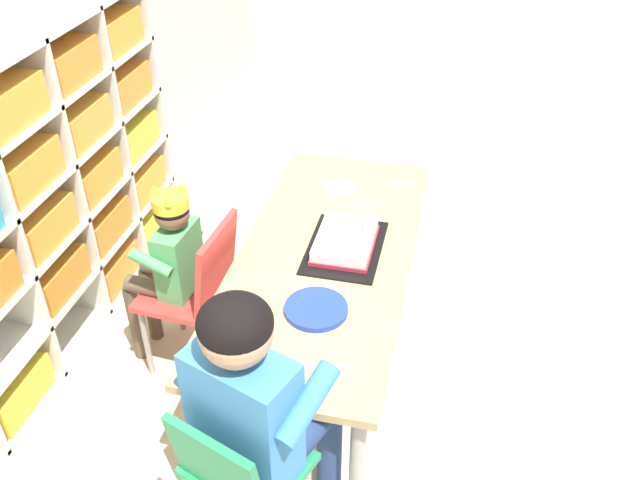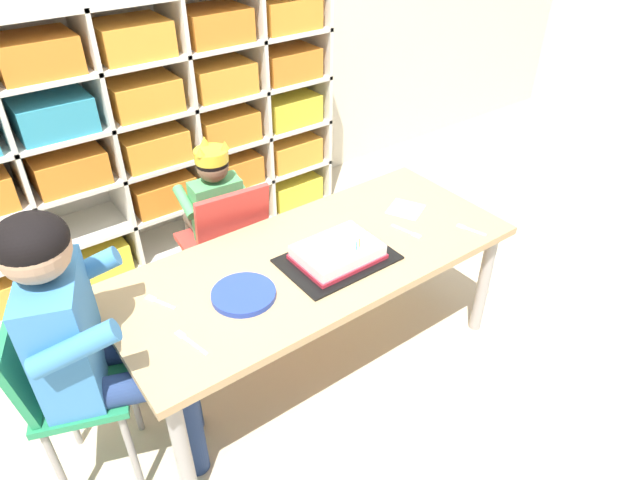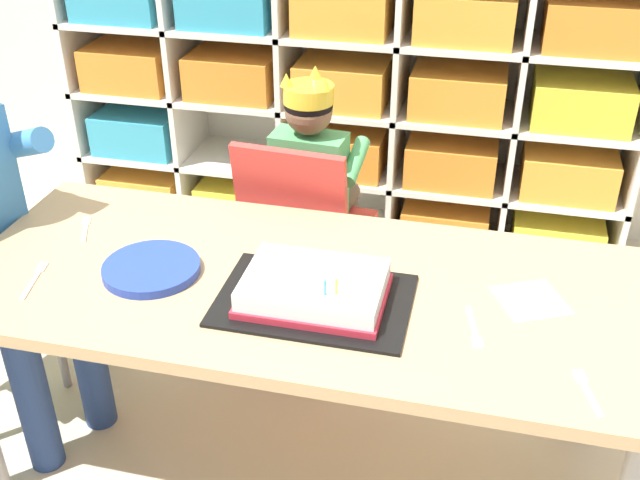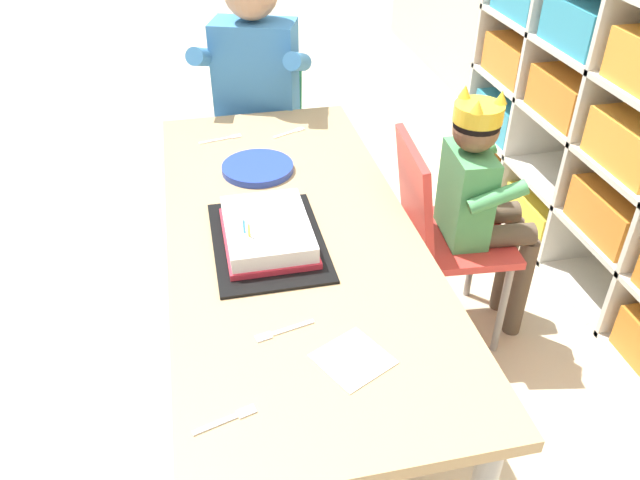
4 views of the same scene
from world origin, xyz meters
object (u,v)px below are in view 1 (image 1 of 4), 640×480
fork_near_child_seat (402,182)px  fork_beside_plate_stack (325,365)px  classroom_chair_adult_side (238,474)px  birthday_cake_on_tray (345,243)px  child_with_crown (168,256)px  paper_plate_stack (316,309)px  fork_scattered_mid_table (253,354)px  activity_table (325,265)px  fork_at_table_front_edge (365,203)px  adult_helper_seated (258,398)px  classroom_chair_blue (198,285)px

fork_near_child_seat → fork_beside_plate_stack: same height
classroom_chair_adult_side → fork_beside_plate_stack: bearing=-95.8°
birthday_cake_on_tray → fork_near_child_seat: 0.57m
classroom_chair_adult_side → child_with_crown: bearing=-35.5°
paper_plate_stack → fork_near_child_seat: bearing=-10.8°
paper_plate_stack → fork_scattered_mid_table: size_ratio=1.87×
fork_near_child_seat → fork_beside_plate_stack: (-1.18, 0.09, 0.00)m
paper_plate_stack → fork_scattered_mid_table: paper_plate_stack is taller
activity_table → fork_at_table_front_edge: (0.39, -0.09, 0.06)m
birthday_cake_on_tray → fork_beside_plate_stack: size_ratio=2.80×
adult_helper_seated → fork_near_child_seat: adult_helper_seated is taller
activity_table → fork_scattered_mid_table: fork_scattered_mid_table is taller
birthday_cake_on_tray → fork_at_table_front_edge: size_ratio=3.04×
classroom_chair_blue → birthday_cake_on_tray: bearing=112.1°
classroom_chair_blue → adult_helper_seated: bearing=38.8°
classroom_chair_blue → fork_beside_plate_stack: (-0.45, -0.61, 0.15)m
birthday_cake_on_tray → paper_plate_stack: bearing=176.3°
paper_plate_stack → fork_beside_plate_stack: (-0.24, -0.09, -0.01)m
classroom_chair_adult_side → adult_helper_seated: size_ratio=0.66×
classroom_chair_adult_side → fork_near_child_seat: 1.56m
adult_helper_seated → fork_near_child_seat: 1.45m
classroom_chair_adult_side → adult_helper_seated: (0.10, -0.04, 0.22)m
fork_near_child_seat → fork_scattered_mid_table: bearing=-121.7°
activity_table → fork_beside_plate_stack: fork_beside_plate_stack is taller
paper_plate_stack → fork_scattered_mid_table: (-0.24, 0.15, -0.01)m
birthday_cake_on_tray → fork_near_child_seat: size_ratio=3.34×
fork_at_table_front_edge → fork_beside_plate_stack: size_ratio=0.92×
birthday_cake_on_tray → fork_scattered_mid_table: birthday_cake_on_tray is taller
classroom_chair_adult_side → fork_beside_plate_stack: classroom_chair_adult_side is taller
fork_scattered_mid_table → fork_beside_plate_stack: size_ratio=0.80×
paper_plate_stack → fork_beside_plate_stack: 0.26m
adult_helper_seated → fork_at_table_front_edge: 1.23m
classroom_chair_blue → birthday_cake_on_tray: classroom_chair_blue is taller
adult_helper_seated → birthday_cake_on_tray: adult_helper_seated is taller
classroom_chair_blue → paper_plate_stack: size_ratio=3.17×
adult_helper_seated → child_with_crown: bearing=-30.0°
classroom_chair_blue → birthday_cake_on_tray: 0.61m
fork_near_child_seat → adult_helper_seated: bearing=-115.4°
child_with_crown → adult_helper_seated: adult_helper_seated is taller
classroom_chair_adult_side → fork_at_table_front_edge: 1.33m
fork_at_table_front_edge → birthday_cake_on_tray: bearing=73.2°
birthday_cake_on_tray → classroom_chair_adult_side: bearing=173.4°
fork_scattered_mid_table → fork_beside_plate_stack: bearing=-24.1°
adult_helper_seated → fork_at_table_front_edge: adult_helper_seated is taller
fork_scattered_mid_table → activity_table: bearing=55.3°
child_with_crown → paper_plate_stack: size_ratio=3.85×
fork_beside_plate_stack → paper_plate_stack: bearing=96.8°
classroom_chair_blue → fork_beside_plate_stack: size_ratio=4.76×
activity_table → birthday_cake_on_tray: bearing=-54.2°
classroom_chair_blue → fork_near_child_seat: 1.02m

